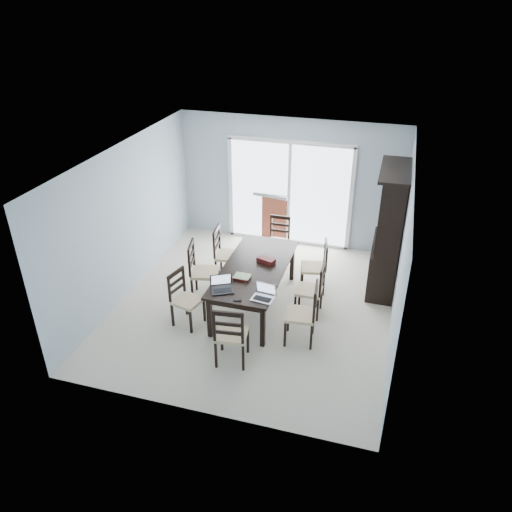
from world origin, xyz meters
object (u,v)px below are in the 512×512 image
object	(u,v)px
chair_left_mid	(199,265)
laptop_dark	(222,288)
dining_table	(255,271)
laptop_silver	(263,296)
chair_right_mid	(315,284)
chair_right_far	(319,261)
china_hutch	(388,232)
cell_phone	(237,300)
chair_end_near	(230,330)
hot_tub	(259,198)
chair_left_far	(223,248)
game_box	(266,260)
chair_left_near	(182,292)
chair_end_far	(279,235)
chair_right_near	(307,308)

from	to	relation	value
chair_left_mid	laptop_dark	bearing A→B (deg)	28.51
dining_table	laptop_silver	world-z (taller)	laptop_silver
chair_right_mid	chair_right_far	xyz separation A→B (m)	(-0.07, 0.75, 0.01)
china_hutch	dining_table	bearing A→B (deg)	-148.29
dining_table	chair_left_mid	distance (m)	0.99
china_hutch	cell_phone	bearing A→B (deg)	-131.54
cell_phone	chair_end_near	bearing A→B (deg)	-95.39
laptop_dark	hot_tub	size ratio (longest dim) A/B	0.18
chair_left_far	laptop_silver	world-z (taller)	chair_left_far
chair_right_far	cell_phone	distance (m)	2.01
dining_table	china_hutch	size ratio (longest dim) A/B	1.00
chair_right_far	laptop_silver	size ratio (longest dim) A/B	3.18
laptop_dark	cell_phone	bearing A→B (deg)	-58.01
game_box	hot_tub	xyz separation A→B (m)	(-1.02, 3.17, -0.27)
chair_left_near	chair_left_far	distance (m)	1.49
chair_left_mid	chair_right_far	world-z (taller)	chair_left_mid
dining_table	chair_left_far	size ratio (longest dim) A/B	1.90
china_hutch	chair_end_far	bearing A→B (deg)	169.49
game_box	chair_right_far	bearing A→B (deg)	36.00
chair_left_mid	chair_end_near	world-z (taller)	chair_left_mid
chair_end_near	game_box	distance (m)	1.74
dining_table	hot_tub	bearing A→B (deg)	104.57
laptop_silver	game_box	size ratio (longest dim) A/B	1.17
dining_table	chair_right_mid	size ratio (longest dim) A/B	2.03
dining_table	chair_left_near	xyz separation A→B (m)	(-0.95, -0.77, -0.11)
chair_left_mid	laptop_silver	xyz separation A→B (m)	(1.37, -0.87, 0.17)
dining_table	chair_left_near	distance (m)	1.23
game_box	chair_end_far	bearing A→B (deg)	95.26
laptop_silver	chair_right_near	bearing A→B (deg)	22.50
laptop_silver	dining_table	bearing A→B (deg)	120.30
chair_end_far	chair_right_far	bearing A→B (deg)	137.71
chair_right_far	game_box	size ratio (longest dim) A/B	3.73
chair_right_far	hot_tub	bearing A→B (deg)	21.91
china_hutch	chair_right_far	size ratio (longest dim) A/B	2.00
dining_table	chair_left_near	bearing A→B (deg)	-141.18
chair_end_near	cell_phone	size ratio (longest dim) A/B	9.32
chair_left_near	chair_right_mid	xyz separation A→B (m)	(1.96, 0.80, 0.01)
chair_end_far	chair_right_near	bearing A→B (deg)	113.29
china_hutch	cell_phone	xyz separation A→B (m)	(-1.99, -2.25, -0.31)
chair_right_far	game_box	world-z (taller)	chair_right_far
chair_left_near	chair_right_near	size ratio (longest dim) A/B	0.92
chair_left_near	chair_right_far	distance (m)	2.45
dining_table	chair_left_far	xyz separation A→B (m)	(-0.80, 0.72, -0.06)
chair_left_far	chair_end_near	world-z (taller)	chair_left_far
chair_right_mid	chair_left_far	bearing A→B (deg)	68.72
chair_right_near	chair_end_near	size ratio (longest dim) A/B	1.00
chair_right_mid	chair_end_near	size ratio (longest dim) A/B	0.94
china_hutch	chair_right_near	bearing A→B (deg)	-117.40
chair_right_near	laptop_silver	size ratio (longest dim) A/B	3.33
chair_left_mid	laptop_silver	bearing A→B (deg)	44.69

